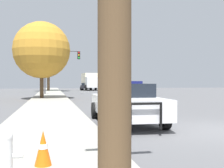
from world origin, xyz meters
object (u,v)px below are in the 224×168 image
Objects in this scene: tree_sidewalk_far at (48,55)px; fire_hydrant at (5,154)px; police_car at (125,102)px; car_background_distant at (86,86)px; traffic_cone at (43,148)px; box_truck at (91,81)px; traffic_light at (60,62)px; car_background_oncoming at (119,89)px; tree_sidewalk_mid at (42,50)px.

fire_hydrant is at bearing -90.34° from tree_sidewalk_far.
police_car reaches higher than car_background_distant.
traffic_cone is at bearing -93.40° from car_background_distant.
police_car is at bearing 60.51° from fire_hydrant.
traffic_cone is (-6.88, -43.73, -1.20)m from box_truck.
traffic_light is at bearing 86.82° from fire_hydrant.
traffic_cone is (0.26, -38.34, -5.10)m from tree_sidewalk_far.
car_background_oncoming is 7.46× the size of traffic_cone.
fire_hydrant reaches higher than traffic_cone.
car_background_distant is at bearing -82.55° from car_background_oncoming.
police_car is at bearing -84.79° from tree_sidewalk_far.
tree_sidewalk_mid reaches higher than fire_hydrant.
tree_sidewalk_far is 14.19× the size of traffic_cone.
car_background_oncoming is 0.64× the size of box_truck.
tree_sidewalk_mid reaches higher than car_background_distant.
police_car is 7.09× the size of fire_hydrant.
traffic_cone is (-2.76, -5.12, -0.35)m from police_car.
police_car is 0.79× the size of tree_sidewalk_mid.
car_background_oncoming is (6.34, -2.27, -2.99)m from traffic_light.
tree_sidewalk_mid is at bearing -74.53° from police_car.
car_background_distant is at bearing 82.17° from traffic_cone.
traffic_light reaches higher than fire_hydrant.
car_background_oncoming is at bearing -81.39° from car_background_distant.
car_background_distant is at bearing 73.21° from traffic_light.
car_background_distant is at bearing 81.65° from fire_hydrant.
tree_sidewalk_far is 38.68m from traffic_cone.
tree_sidewalk_far reaches higher than box_truck.
tree_sidewalk_far reaches higher than police_car.
police_car is at bearing -85.63° from traffic_light.
police_car reaches higher than fire_hydrant.
traffic_light is at bearing -16.40° from car_background_oncoming.
police_car is at bearing 81.64° from box_truck.
tree_sidewalk_mid reaches higher than traffic_cone.
fire_hydrant is 28.24m from traffic_light.
traffic_cone is (-1.06, -27.38, -3.26)m from traffic_light.
box_truck is (-0.52, 18.62, 0.93)m from car_background_oncoming.
box_truck is (5.82, 16.35, -2.06)m from traffic_light.
traffic_light reaches higher than car_background_distant.
tree_sidewalk_mid reaches higher than traffic_light.
fire_hydrant is 0.17× the size of car_background_distant.
car_background_oncoming is 16.03m from tree_sidewalk_far.
car_background_oncoming is 0.53× the size of tree_sidewalk_far.
traffic_light is 8.66× the size of traffic_cone.
car_background_distant is at bearing -92.64° from police_car.
box_truck is (4.12, 38.61, 0.85)m from police_car.
car_background_oncoming is 18.65m from box_truck.
tree_sidewalk_far is at bearing 34.77° from box_truck.
traffic_light is at bearing -83.45° from police_car.
traffic_light is 0.78× the size of tree_sidewalk_mid.
car_background_distant is 9.67m from tree_sidewalk_far.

